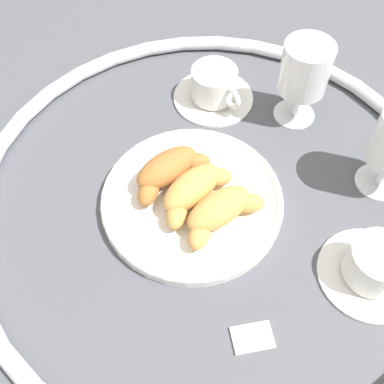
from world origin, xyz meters
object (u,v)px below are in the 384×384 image
(croissant_large, at_px, (168,170))
(coffee_cup_far, at_px, (214,88))
(pastry_plate, at_px, (192,200))
(coffee_cup_near, at_px, (375,267))
(croissant_extra, at_px, (220,211))
(croissant_small, at_px, (194,190))
(juice_glass_left, at_px, (305,71))
(sugar_packet, at_px, (253,337))

(croissant_large, bearing_deg, coffee_cup_far, -164.09)
(pastry_plate, xyz_separation_m, coffee_cup_near, (-0.05, 0.25, 0.02))
(croissant_extra, distance_m, coffee_cup_far, 0.25)
(pastry_plate, relative_size, coffee_cup_near, 1.93)
(croissant_small, bearing_deg, coffee_cup_far, -151.87)
(pastry_plate, bearing_deg, croissant_small, 82.17)
(coffee_cup_far, bearing_deg, juice_glass_left, 111.84)
(pastry_plate, distance_m, coffee_cup_far, 0.22)
(pastry_plate, xyz_separation_m, croissant_extra, (0.01, 0.05, 0.03))
(juice_glass_left, bearing_deg, coffee_cup_far, -68.16)
(croissant_extra, xyz_separation_m, coffee_cup_far, (-0.20, -0.15, -0.01))
(coffee_cup_far, relative_size, sugar_packet, 2.72)
(croissant_large, bearing_deg, croissant_small, 83.77)
(croissant_large, bearing_deg, pastry_plate, 83.87)
(pastry_plate, distance_m, croissant_extra, 0.06)
(coffee_cup_far, xyz_separation_m, sugar_packet, (0.30, 0.28, -0.02))
(coffee_cup_near, xyz_separation_m, juice_glass_left, (-0.19, -0.23, 0.07))
(croissant_extra, height_order, coffee_cup_near, same)
(croissant_small, relative_size, coffee_cup_far, 1.00)
(sugar_packet, bearing_deg, coffee_cup_far, -95.41)
(croissant_extra, distance_m, juice_glass_left, 0.26)
(coffee_cup_far, relative_size, juice_glass_left, 0.97)
(croissant_extra, bearing_deg, coffee_cup_near, 106.18)
(coffee_cup_near, height_order, sugar_packet, coffee_cup_near)
(coffee_cup_near, relative_size, sugar_packet, 2.72)
(croissant_small, distance_m, juice_glass_left, 0.25)
(croissant_small, bearing_deg, croissant_extra, 82.86)
(juice_glass_left, height_order, sugar_packet, juice_glass_left)
(juice_glass_left, relative_size, sugar_packet, 2.80)
(croissant_extra, distance_m, sugar_packet, 0.17)
(coffee_cup_near, distance_m, juice_glass_left, 0.31)
(coffee_cup_far, bearing_deg, croissant_extra, 37.47)
(coffee_cup_near, relative_size, coffee_cup_far, 1.00)
(pastry_plate, relative_size, sugar_packet, 5.24)
(pastry_plate, relative_size, croissant_large, 1.97)
(pastry_plate, distance_m, croissant_large, 0.05)
(croissant_extra, height_order, sugar_packet, croissant_extra)
(croissant_extra, relative_size, coffee_cup_far, 0.97)
(juice_glass_left, bearing_deg, croissant_extra, 5.75)
(coffee_cup_far, height_order, juice_glass_left, juice_glass_left)
(pastry_plate, xyz_separation_m, croissant_small, (0.00, 0.00, 0.03))
(sugar_packet, bearing_deg, croissant_extra, -87.77)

